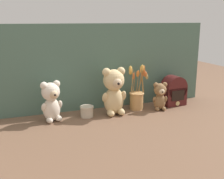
# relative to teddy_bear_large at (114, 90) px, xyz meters

# --- Properties ---
(ground_plane) EXTENTS (4.00, 4.00, 0.00)m
(ground_plane) POSITION_rel_teddy_bear_large_xyz_m (-0.01, -0.01, -0.16)
(ground_plane) COLOR brown
(backdrop_wall) EXTENTS (1.50, 0.02, 0.57)m
(backdrop_wall) POSITION_rel_teddy_bear_large_xyz_m (-0.01, 0.16, 0.13)
(backdrop_wall) COLOR #4C6B5B
(backdrop_wall) RESTS_ON ground
(teddy_bear_large) EXTENTS (0.16, 0.16, 0.30)m
(teddy_bear_large) POSITION_rel_teddy_bear_large_xyz_m (0.00, 0.00, 0.00)
(teddy_bear_large) COLOR #DBBC84
(teddy_bear_large) RESTS_ON ground
(teddy_bear_medium) EXTENTS (0.14, 0.12, 0.25)m
(teddy_bear_medium) POSITION_rel_teddy_bear_large_xyz_m (-0.39, 0.01, -0.03)
(teddy_bear_medium) COLOR beige
(teddy_bear_medium) RESTS_ON ground
(teddy_bear_small) EXTENTS (0.11, 0.10, 0.19)m
(teddy_bear_small) POSITION_rel_teddy_bear_large_xyz_m (0.32, -0.02, -0.06)
(teddy_bear_small) COLOR olive
(teddy_bear_small) RESTS_ON ground
(flower_vase) EXTENTS (0.13, 0.13, 0.31)m
(flower_vase) POSITION_rel_teddy_bear_large_xyz_m (0.19, 0.05, -0.06)
(flower_vase) COLOR tan
(flower_vase) RESTS_ON ground
(vintage_radio) EXTENTS (0.17, 0.12, 0.21)m
(vintage_radio) POSITION_rel_teddy_bear_large_xyz_m (0.47, 0.05, -0.06)
(vintage_radio) COLOR #4C1919
(vintage_radio) RESTS_ON ground
(decorative_tin_tall) EXTENTS (0.08, 0.08, 0.07)m
(decorative_tin_tall) POSITION_rel_teddy_bear_large_xyz_m (-0.18, 0.01, -0.12)
(decorative_tin_tall) COLOR beige
(decorative_tin_tall) RESTS_ON ground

